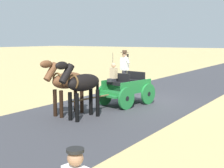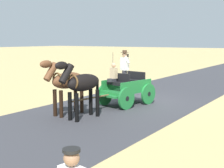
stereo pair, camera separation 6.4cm
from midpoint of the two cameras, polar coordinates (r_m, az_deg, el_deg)
ground_plane at (r=15.13m, az=4.49°, el=-3.19°), size 200.00×200.00×0.00m
road_surface at (r=15.13m, az=4.49°, el=-3.17°), size 5.97×160.00×0.01m
horse_drawn_carriage at (r=14.15m, az=2.35°, el=-0.61°), size 1.79×4.51×2.50m
horse_near_side at (r=11.62m, az=-5.70°, el=-0.01°), size 0.73×2.14×2.21m
horse_off_side at (r=12.32m, az=-8.51°, el=0.40°), size 0.72×2.14×2.21m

